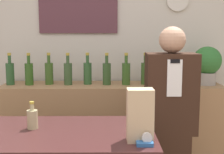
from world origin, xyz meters
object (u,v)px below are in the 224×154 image
at_px(shopkeeper, 170,126).
at_px(potted_plant, 207,63).
at_px(paper_bag, 140,115).
at_px(tape_dispenser, 145,141).

relative_size(shopkeeper, potted_plant, 4.21).
bearing_deg(potted_plant, paper_bag, -120.39).
distance_m(shopkeeper, potted_plant, 0.86).
height_order(shopkeeper, tape_dispenser, shopkeeper).
bearing_deg(potted_plant, shopkeeper, -128.32).
height_order(paper_bag, tape_dispenser, paper_bag).
relative_size(paper_bag, tape_dispenser, 3.29).
xyz_separation_m(shopkeeper, paper_bag, (-0.32, -0.74, 0.29)).
distance_m(potted_plant, tape_dispenser, 1.61).
bearing_deg(tape_dispenser, paper_bag, 108.82).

